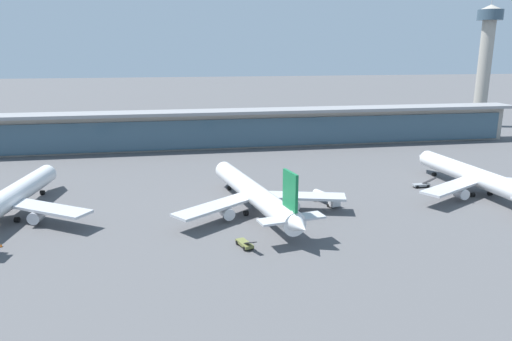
# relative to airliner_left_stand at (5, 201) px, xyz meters

# --- Properties ---
(ground_plane) EXTENTS (1200.00, 1200.00, 0.00)m
(ground_plane) POSITION_rel_airliner_left_stand_xyz_m (59.87, -6.00, -4.69)
(ground_plane) COLOR #515154
(airliner_left_stand) EXTENTS (42.63, 55.91, 14.91)m
(airliner_left_stand) POSITION_rel_airliner_left_stand_xyz_m (0.00, 0.00, 0.00)
(airliner_left_stand) COLOR white
(airliner_left_stand) RESTS_ON ground
(airliner_centre_stand) EXTENTS (42.31, 55.70, 14.91)m
(airliner_centre_stand) POSITION_rel_airliner_left_stand_xyz_m (57.03, -4.75, 0.00)
(airliner_centre_stand) COLOR white
(airliner_centre_stand) RESTS_ON ground
(airliner_right_stand) EXTENTS (42.99, 55.99, 14.91)m
(airliner_right_stand) POSITION_rel_airliner_left_stand_xyz_m (119.11, -1.38, 0.00)
(airliner_right_stand) COLOR white
(airliner_right_stand) RESTS_ON ground
(service_truck_near_nose_grey) EXTENTS (6.84, 2.04, 2.70)m
(service_truck_near_nose_grey) POSITION_rel_airliner_left_stand_xyz_m (107.84, 7.90, -3.89)
(service_truck_near_nose_grey) COLOR gray
(service_truck_near_nose_grey) RESTS_ON ground
(service_truck_under_wing_white) EXTENTS (5.12, 8.84, 2.95)m
(service_truck_under_wing_white) POSITION_rel_airliner_left_stand_xyz_m (75.86, -1.28, -2.99)
(service_truck_under_wing_white) COLOR silver
(service_truck_under_wing_white) RESTS_ON ground
(service_truck_by_tail_olive) EXTENTS (3.36, 6.89, 2.70)m
(service_truck_by_tail_olive) POSITION_rel_airliner_left_stand_xyz_m (51.45, -25.14, -3.89)
(service_truck_by_tail_olive) COLOR olive
(service_truck_by_tail_olive) RESTS_ON ground
(terminal_building) EXTENTS (245.35, 12.80, 15.20)m
(terminal_building) POSITION_rel_airliner_left_stand_xyz_m (59.87, 74.69, 3.17)
(terminal_building) COLOR #9E998E
(terminal_building) RESTS_ON ground
(control_tower) EXTENTS (12.00, 12.00, 64.52)m
(control_tower) POSITION_rel_airliner_left_stand_xyz_m (193.81, 106.81, 30.59)
(control_tower) COLOR #9E998E
(control_tower) RESTS_ON ground
(safety_cone_alpha) EXTENTS (0.62, 0.62, 0.70)m
(safety_cone_alpha) POSITION_rel_airliner_left_stand_xyz_m (3.58, -16.25, -4.38)
(safety_cone_alpha) COLOR orange
(safety_cone_alpha) RESTS_ON ground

